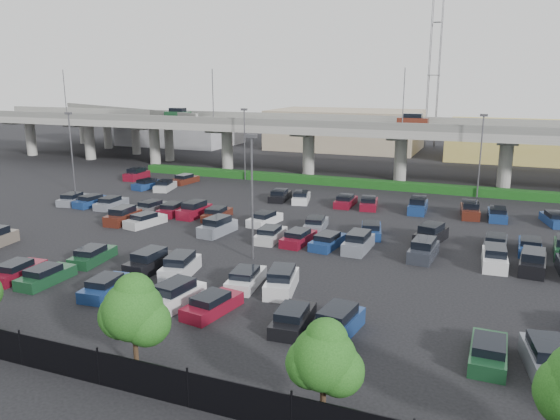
# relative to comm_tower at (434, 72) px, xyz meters

# --- Properties ---
(ground) EXTENTS (280.00, 280.00, 0.00)m
(ground) POSITION_rel_comm_tower_xyz_m (-4.00, -74.00, -15.61)
(ground) COLOR black
(overpass) EXTENTS (150.00, 13.00, 15.80)m
(overpass) POSITION_rel_comm_tower_xyz_m (-4.25, -41.99, -8.64)
(overpass) COLOR gray
(overpass) RESTS_ON ground
(on_ramp) EXTENTS (50.93, 30.13, 8.80)m
(on_ramp) POSITION_rel_comm_tower_xyz_m (-56.10, -30.95, -8.76)
(on_ramp) COLOR gray
(on_ramp) RESTS_ON ground
(hedge) EXTENTS (66.00, 1.60, 1.10)m
(hedge) POSITION_rel_comm_tower_xyz_m (-4.00, -49.00, -15.06)
(hedge) COLOR #133D11
(hedge) RESTS_ON ground
(fence) EXTENTS (70.00, 0.10, 2.00)m
(fence) POSITION_rel_comm_tower_xyz_m (-4.05, -102.00, -14.71)
(fence) COLOR black
(fence) RESTS_ON ground
(tree_row) EXTENTS (65.07, 3.66, 5.94)m
(tree_row) POSITION_rel_comm_tower_xyz_m (-3.30, -100.53, -12.09)
(tree_row) COLOR #332316
(tree_row) RESTS_ON ground
(parked_cars) EXTENTS (63.05, 41.61, 1.67)m
(parked_cars) POSITION_rel_comm_tower_xyz_m (-2.82, -78.10, -14.99)
(parked_cars) COLOR black
(parked_cars) RESTS_ON ground
(light_poles) EXTENTS (66.90, 48.38, 10.30)m
(light_poles) POSITION_rel_comm_tower_xyz_m (-8.12, -72.00, -9.37)
(light_poles) COLOR #4F4F54
(light_poles) RESTS_ON ground
(distant_buildings) EXTENTS (138.00, 24.00, 9.00)m
(distant_buildings) POSITION_rel_comm_tower_xyz_m (8.38, -12.19, -11.87)
(distant_buildings) COLOR gray
(distant_buildings) RESTS_ON ground
(comm_tower) EXTENTS (2.40, 2.40, 30.00)m
(comm_tower) POSITION_rel_comm_tower_xyz_m (0.00, 0.00, 0.00)
(comm_tower) COLOR #4F4F54
(comm_tower) RESTS_ON ground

